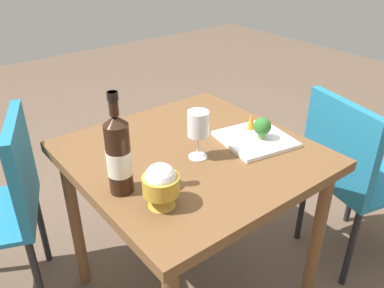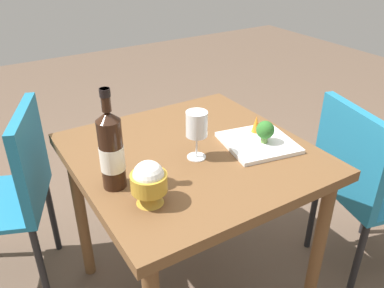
# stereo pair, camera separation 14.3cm
# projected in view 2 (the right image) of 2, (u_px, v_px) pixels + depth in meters

# --- Properties ---
(dining_table) EXTENTS (0.84, 0.84, 0.74)m
(dining_table) POSITION_uv_depth(u_px,v_px,m) (192.00, 172.00, 1.51)
(dining_table) COLOR brown
(dining_table) RESTS_ON ground_plane
(chair_near_window) EXTENTS (0.49, 0.49, 0.85)m
(chair_near_window) POSITION_uv_depth(u_px,v_px,m) (359.00, 176.00, 1.69)
(chair_near_window) COLOR teal
(chair_near_window) RESTS_ON ground_plane
(chair_by_wall) EXTENTS (0.52, 0.52, 0.85)m
(chair_by_wall) POSITION_uv_depth(u_px,v_px,m) (17.00, 183.00, 1.65)
(chair_by_wall) COLOR teal
(chair_by_wall) RESTS_ON ground_plane
(wine_bottle) EXTENTS (0.08, 0.08, 0.33)m
(wine_bottle) POSITION_uv_depth(u_px,v_px,m) (111.00, 150.00, 1.21)
(wine_bottle) COLOR black
(wine_bottle) RESTS_ON dining_table
(wine_glass) EXTENTS (0.08, 0.08, 0.18)m
(wine_glass) POSITION_uv_depth(u_px,v_px,m) (197.00, 125.00, 1.36)
(wine_glass) COLOR white
(wine_glass) RESTS_ON dining_table
(rice_bowl) EXTENTS (0.11, 0.11, 0.14)m
(rice_bowl) POSITION_uv_depth(u_px,v_px,m) (149.00, 182.00, 1.16)
(rice_bowl) COLOR gold
(rice_bowl) RESTS_ON dining_table
(serving_plate) EXTENTS (0.29, 0.29, 0.02)m
(serving_plate) POSITION_uv_depth(u_px,v_px,m) (258.00, 143.00, 1.51)
(serving_plate) COLOR white
(serving_plate) RESTS_ON dining_table
(broccoli_floret) EXTENTS (0.07, 0.07, 0.09)m
(broccoli_floret) POSITION_uv_depth(u_px,v_px,m) (265.00, 130.00, 1.47)
(broccoli_floret) COLOR #729E4C
(broccoli_floret) RESTS_ON serving_plate
(carrot_garnish_left) EXTENTS (0.03, 0.03, 0.07)m
(carrot_garnish_left) POSITION_uv_depth(u_px,v_px,m) (256.00, 124.00, 1.55)
(carrot_garnish_left) COLOR orange
(carrot_garnish_left) RESTS_ON serving_plate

